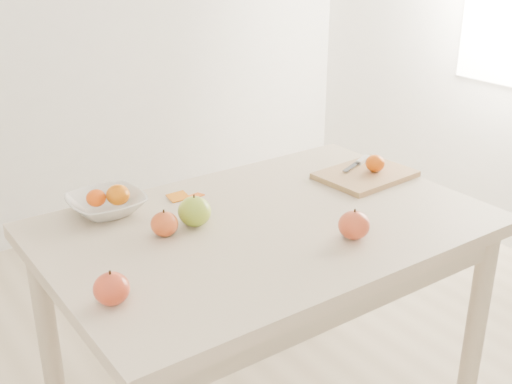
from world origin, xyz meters
TOP-DOWN VIEW (x-y plane):
  - table at (0.00, 0.00)m, footprint 1.20×0.80m
  - cutting_board at (0.45, 0.08)m, footprint 0.31×0.23m
  - board_tangerine at (0.48, 0.07)m, footprint 0.06×0.06m
  - fruit_bowl at (-0.34, 0.30)m, footprint 0.21×0.21m
  - bowl_tangerine_near at (-0.36, 0.31)m, footprint 0.06×0.06m
  - bowl_tangerine_far at (-0.31, 0.29)m, footprint 0.07×0.07m
  - orange_peel_a at (-0.12, 0.28)m, footprint 0.06×0.05m
  - orange_peel_b at (-0.08, 0.26)m, footprint 0.05×0.04m
  - paring_knife at (0.50, 0.15)m, footprint 0.17×0.07m
  - apple_green at (-0.17, 0.09)m, footprint 0.09×0.09m
  - apple_red_e at (0.12, -0.21)m, footprint 0.08×0.08m
  - apple_red_a at (-0.27, 0.08)m, footprint 0.07×0.07m
  - apple_red_d at (-0.51, -0.14)m, footprint 0.08×0.08m

SIDE VIEW (x-z plane):
  - table at x=0.00m, z-range 0.28..1.03m
  - orange_peel_a at x=-0.12m, z-range 0.75..0.76m
  - orange_peel_b at x=-0.08m, z-range 0.75..0.76m
  - cutting_board at x=0.45m, z-range 0.75..0.77m
  - paring_knife at x=0.50m, z-range 0.77..0.78m
  - fruit_bowl at x=-0.34m, z-range 0.75..0.80m
  - apple_red_a at x=-0.27m, z-range 0.75..0.82m
  - apple_red_d at x=-0.51m, z-range 0.75..0.82m
  - apple_red_e at x=0.12m, z-range 0.75..0.82m
  - apple_green at x=-0.17m, z-range 0.75..0.83m
  - board_tangerine at x=0.48m, z-range 0.77..0.82m
  - bowl_tangerine_near at x=-0.36m, z-range 0.77..0.82m
  - bowl_tangerine_far at x=-0.31m, z-range 0.77..0.83m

